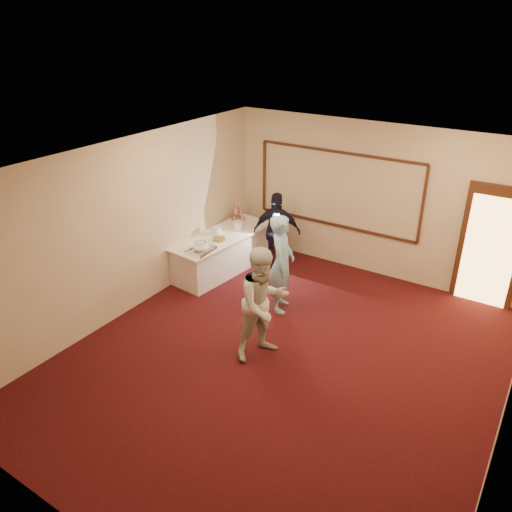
{
  "coord_description": "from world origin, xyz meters",
  "views": [
    {
      "loc": [
        2.99,
        -5.37,
        4.71
      ],
      "look_at": [
        -1.01,
        0.83,
        1.15
      ],
      "focal_mm": 35.0,
      "sensor_mm": 36.0,
      "label": 1
    }
  ],
  "objects_px": {
    "cupcake_stand": "(238,212)",
    "woman": "(263,304)",
    "guest": "(277,231)",
    "buffet_table": "(222,252)",
    "tart": "(219,239)",
    "pavlova_tray": "(201,248)",
    "plate_stack_a": "(217,231)",
    "plate_stack_b": "(238,225)",
    "man": "(282,264)"
  },
  "relations": [
    {
      "from": "cupcake_stand",
      "to": "woman",
      "type": "bearing_deg",
      "value": -49.61
    },
    {
      "from": "guest",
      "to": "buffet_table",
      "type": "bearing_deg",
      "value": 12.84
    },
    {
      "from": "cupcake_stand",
      "to": "guest",
      "type": "height_order",
      "value": "guest"
    },
    {
      "from": "cupcake_stand",
      "to": "tart",
      "type": "bearing_deg",
      "value": -74.0
    },
    {
      "from": "buffet_table",
      "to": "woman",
      "type": "distance_m",
      "value": 2.99
    },
    {
      "from": "pavlova_tray",
      "to": "plate_stack_a",
      "type": "bearing_deg",
      "value": 106.76
    },
    {
      "from": "plate_stack_b",
      "to": "tart",
      "type": "distance_m",
      "value": 0.69
    },
    {
      "from": "man",
      "to": "guest",
      "type": "distance_m",
      "value": 1.6
    },
    {
      "from": "man",
      "to": "tart",
      "type": "bearing_deg",
      "value": 53.7
    },
    {
      "from": "cupcake_stand",
      "to": "tart",
      "type": "relative_size",
      "value": 1.52
    },
    {
      "from": "guest",
      "to": "tart",
      "type": "bearing_deg",
      "value": 26.41
    },
    {
      "from": "woman",
      "to": "tart",
      "type": "bearing_deg",
      "value": 74.6
    },
    {
      "from": "plate_stack_b",
      "to": "guest",
      "type": "distance_m",
      "value": 0.82
    },
    {
      "from": "cupcake_stand",
      "to": "buffet_table",
      "type": "bearing_deg",
      "value": -77.44
    },
    {
      "from": "cupcake_stand",
      "to": "man",
      "type": "xyz_separation_m",
      "value": [
        1.96,
        -1.53,
        -0.04
      ]
    },
    {
      "from": "plate_stack_b",
      "to": "woman",
      "type": "relative_size",
      "value": 0.11
    },
    {
      "from": "tart",
      "to": "woman",
      "type": "relative_size",
      "value": 0.16
    },
    {
      "from": "man",
      "to": "woman",
      "type": "distance_m",
      "value": 1.36
    },
    {
      "from": "plate_stack_b",
      "to": "woman",
      "type": "bearing_deg",
      "value": -48.59
    },
    {
      "from": "cupcake_stand",
      "to": "woman",
      "type": "distance_m",
      "value": 3.7
    },
    {
      "from": "plate_stack_b",
      "to": "man",
      "type": "bearing_deg",
      "value": -33.39
    },
    {
      "from": "cupcake_stand",
      "to": "woman",
      "type": "height_order",
      "value": "woman"
    },
    {
      "from": "pavlova_tray",
      "to": "buffet_table",
      "type": "bearing_deg",
      "value": 100.47
    },
    {
      "from": "buffet_table",
      "to": "pavlova_tray",
      "type": "distance_m",
      "value": 0.99
    },
    {
      "from": "cupcake_stand",
      "to": "guest",
      "type": "relative_size",
      "value": 0.28
    },
    {
      "from": "plate_stack_a",
      "to": "man",
      "type": "height_order",
      "value": "man"
    },
    {
      "from": "plate_stack_a",
      "to": "guest",
      "type": "height_order",
      "value": "guest"
    },
    {
      "from": "plate_stack_b",
      "to": "tart",
      "type": "height_order",
      "value": "plate_stack_b"
    },
    {
      "from": "pavlova_tray",
      "to": "plate_stack_b",
      "type": "distance_m",
      "value": 1.29
    },
    {
      "from": "tart",
      "to": "plate_stack_b",
      "type": "bearing_deg",
      "value": 92.35
    },
    {
      "from": "plate_stack_b",
      "to": "woman",
      "type": "distance_m",
      "value": 3.18
    },
    {
      "from": "cupcake_stand",
      "to": "man",
      "type": "bearing_deg",
      "value": -38.0
    },
    {
      "from": "tart",
      "to": "man",
      "type": "height_order",
      "value": "man"
    },
    {
      "from": "buffet_table",
      "to": "plate_stack_a",
      "type": "relative_size",
      "value": 12.1
    },
    {
      "from": "pavlova_tray",
      "to": "woman",
      "type": "distance_m",
      "value": 2.32
    },
    {
      "from": "buffet_table",
      "to": "plate_stack_b",
      "type": "relative_size",
      "value": 12.75
    },
    {
      "from": "buffet_table",
      "to": "cupcake_stand",
      "type": "distance_m",
      "value": 1.04
    },
    {
      "from": "plate_stack_a",
      "to": "pavlova_tray",
      "type": "bearing_deg",
      "value": -73.24
    },
    {
      "from": "buffet_table",
      "to": "man",
      "type": "bearing_deg",
      "value": -20.5
    },
    {
      "from": "plate_stack_a",
      "to": "guest",
      "type": "distance_m",
      "value": 1.21
    },
    {
      "from": "plate_stack_a",
      "to": "plate_stack_b",
      "type": "xyz_separation_m",
      "value": [
        0.18,
        0.49,
        -0.0
      ]
    },
    {
      "from": "plate_stack_a",
      "to": "tart",
      "type": "bearing_deg",
      "value": -43.81
    },
    {
      "from": "guest",
      "to": "pavlova_tray",
      "type": "bearing_deg",
      "value": 40.25
    },
    {
      "from": "woman",
      "to": "plate_stack_a",
      "type": "bearing_deg",
      "value": 74.15
    },
    {
      "from": "buffet_table",
      "to": "plate_stack_b",
      "type": "distance_m",
      "value": 0.64
    },
    {
      "from": "plate_stack_b",
      "to": "man",
      "type": "xyz_separation_m",
      "value": [
        1.66,
        -1.1,
        0.04
      ]
    },
    {
      "from": "plate_stack_b",
      "to": "cupcake_stand",
      "type": "bearing_deg",
      "value": 124.18
    },
    {
      "from": "cupcake_stand",
      "to": "plate_stack_b",
      "type": "relative_size",
      "value": 2.32
    },
    {
      "from": "man",
      "to": "guest",
      "type": "relative_size",
      "value": 1.1
    },
    {
      "from": "tart",
      "to": "man",
      "type": "bearing_deg",
      "value": -13.93
    }
  ]
}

